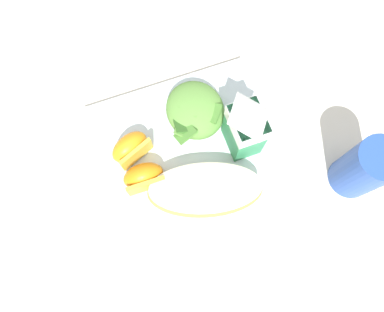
% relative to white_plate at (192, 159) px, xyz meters
% --- Properties ---
extents(ground, '(3.00, 3.00, 0.00)m').
position_rel_white_plate_xyz_m(ground, '(0.00, 0.00, -0.01)').
color(ground, beige).
extents(white_plate, '(0.28, 0.28, 0.02)m').
position_rel_white_plate_xyz_m(white_plate, '(0.00, 0.00, 0.00)').
color(white_plate, silver).
rests_on(white_plate, ground).
extents(cheesy_pizza_bread, '(0.12, 0.19, 0.04)m').
position_rel_white_plate_xyz_m(cheesy_pizza_bread, '(0.06, 0.00, 0.03)').
color(cheesy_pizza_bread, '#B77F42').
rests_on(cheesy_pizza_bread, white_plate).
extents(green_salad_pile, '(0.10, 0.09, 0.04)m').
position_rel_white_plate_xyz_m(green_salad_pile, '(-0.07, 0.03, 0.03)').
color(green_salad_pile, '#5B8E3D').
rests_on(green_salad_pile, white_plate).
extents(milk_carton, '(0.06, 0.04, 0.11)m').
position_rel_white_plate_xyz_m(milk_carton, '(-0.00, 0.08, 0.07)').
color(milk_carton, '#2D8451').
rests_on(milk_carton, white_plate).
extents(orange_wedge_front, '(0.06, 0.07, 0.04)m').
position_rel_white_plate_xyz_m(orange_wedge_front, '(-0.04, -0.08, 0.03)').
color(orange_wedge_front, orange).
rests_on(orange_wedge_front, white_plate).
extents(orange_wedge_middle, '(0.04, 0.06, 0.04)m').
position_rel_white_plate_xyz_m(orange_wedge_middle, '(0.01, -0.08, 0.03)').
color(orange_wedge_middle, orange).
rests_on(orange_wedge_middle, white_plate).
extents(drinking_blue_cup, '(0.07, 0.07, 0.11)m').
position_rel_white_plate_xyz_m(drinking_blue_cup, '(0.11, 0.22, 0.05)').
color(drinking_blue_cup, '#284CA3').
rests_on(drinking_blue_cup, ground).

